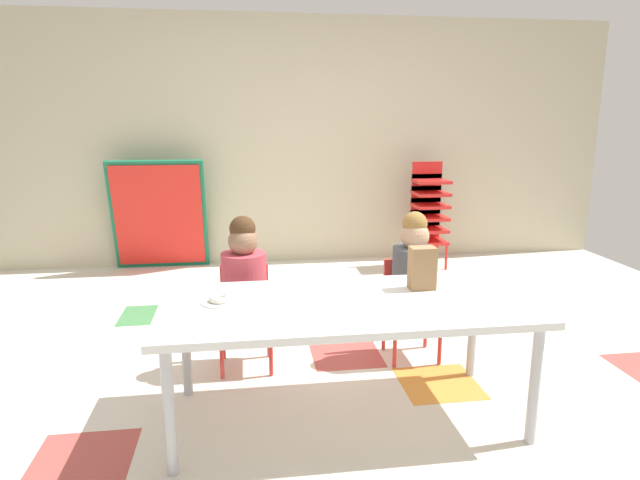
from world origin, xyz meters
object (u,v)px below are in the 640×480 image
(craft_table, at_px, (347,311))
(donut_powdered_on_plate, at_px, (220,298))
(folded_activity_table, at_px, (159,215))
(seated_child_middle_seat, at_px, (413,272))
(paper_bag_brown, at_px, (422,268))
(paper_plate_near_edge, at_px, (220,302))
(kid_chair_red_stack, at_px, (429,209))
(seated_child_near_camera, at_px, (244,279))

(craft_table, distance_m, donut_powdered_on_plate, 0.61)
(craft_table, height_order, donut_powdered_on_plate, donut_powdered_on_plate)
(craft_table, height_order, folded_activity_table, folded_activity_table)
(seated_child_middle_seat, xyz_separation_m, paper_bag_brown, (-0.11, -0.48, 0.16))
(paper_bag_brown, distance_m, donut_powdered_on_plate, 1.03)
(folded_activity_table, xyz_separation_m, paper_plate_near_edge, (0.70, -2.84, 0.07))
(folded_activity_table, relative_size, paper_bag_brown, 4.94)
(seated_child_middle_seat, height_order, paper_bag_brown, seated_child_middle_seat)
(kid_chair_red_stack, bearing_deg, paper_plate_near_edge, -126.69)
(paper_bag_brown, bearing_deg, seated_child_middle_seat, 77.02)
(craft_table, relative_size, paper_bag_brown, 8.04)
(craft_table, relative_size, paper_plate_near_edge, 9.83)
(kid_chair_red_stack, distance_m, paper_bag_brown, 2.69)
(seated_child_middle_seat, xyz_separation_m, paper_plate_near_edge, (-1.13, -0.56, 0.06))
(paper_bag_brown, xyz_separation_m, donut_powdered_on_plate, (-1.02, -0.08, -0.09))
(seated_child_near_camera, distance_m, seated_child_middle_seat, 1.02)
(seated_child_near_camera, bearing_deg, paper_plate_near_edge, -101.52)
(seated_child_middle_seat, relative_size, folded_activity_table, 0.84)
(seated_child_near_camera, xyz_separation_m, seated_child_middle_seat, (1.02, 0.00, 0.00))
(paper_bag_brown, height_order, donut_powdered_on_plate, paper_bag_brown)
(folded_activity_table, xyz_separation_m, donut_powdered_on_plate, (0.70, -2.84, 0.09))
(seated_child_near_camera, bearing_deg, kid_chair_red_stack, 48.25)
(paper_plate_near_edge, bearing_deg, craft_table, -6.63)
(craft_table, bearing_deg, paper_bag_brown, 19.10)
(folded_activity_table, height_order, paper_bag_brown, folded_activity_table)
(seated_child_near_camera, relative_size, paper_bag_brown, 4.17)
(craft_table, relative_size, seated_child_near_camera, 1.93)
(paper_plate_near_edge, height_order, donut_powdered_on_plate, donut_powdered_on_plate)
(craft_table, distance_m, seated_child_middle_seat, 0.82)
(folded_activity_table, height_order, paper_plate_near_edge, folded_activity_table)
(donut_powdered_on_plate, bearing_deg, folded_activity_table, 103.76)
(folded_activity_table, bearing_deg, donut_powdered_on_plate, -76.24)
(kid_chair_red_stack, relative_size, folded_activity_table, 0.96)
(craft_table, distance_m, kid_chair_red_stack, 2.99)
(donut_powdered_on_plate, bearing_deg, craft_table, -6.63)
(kid_chair_red_stack, bearing_deg, seated_child_middle_seat, -111.55)
(craft_table, bearing_deg, seated_child_middle_seat, 49.76)
(kid_chair_red_stack, xyz_separation_m, paper_plate_near_edge, (-1.94, -2.60, 0.03))
(seated_child_middle_seat, xyz_separation_m, folded_activity_table, (-1.83, 2.29, -0.02))
(craft_table, xyz_separation_m, paper_bag_brown, (0.42, 0.15, 0.16))
(craft_table, distance_m, paper_bag_brown, 0.47)
(paper_bag_brown, xyz_separation_m, paper_plate_near_edge, (-1.02, -0.08, -0.11))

